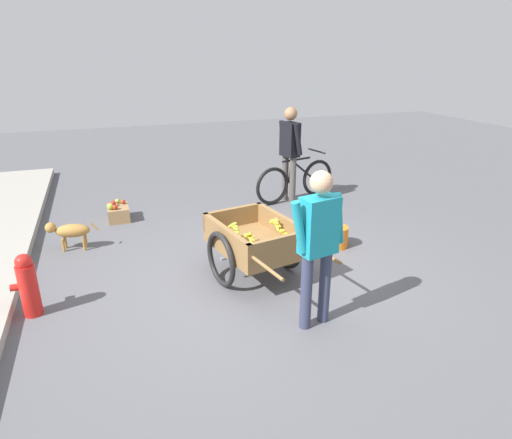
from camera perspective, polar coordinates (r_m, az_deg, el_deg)
ground_plane at (r=5.13m, az=0.13°, el=-8.11°), size 24.00×24.00×0.00m
fruit_cart at (r=5.08m, az=-0.24°, el=-2.93°), size 1.76×1.08×0.71m
vendor_person at (r=4.02m, az=8.11°, el=-2.35°), size 0.26×0.59×1.54m
bicycle at (r=7.83m, az=5.18°, el=5.07°), size 0.55×1.63×0.85m
cyclist_person at (r=7.59m, az=4.42°, el=9.47°), size 0.51×0.27×1.64m
dog at (r=6.32m, az=-23.07°, el=-1.36°), size 0.26×0.67×0.40m
fire_hydrant at (r=4.94m, az=-27.52°, el=-7.56°), size 0.25×0.25×0.67m
plastic_bucket at (r=6.05m, az=10.46°, el=-2.22°), size 0.30×0.30×0.29m
apple_crate at (r=7.24m, az=-17.50°, el=0.90°), size 0.44×0.32×0.32m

